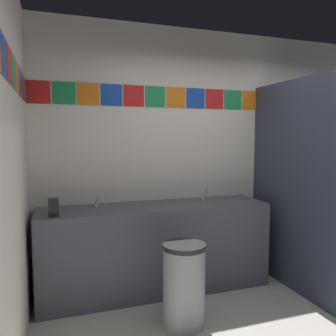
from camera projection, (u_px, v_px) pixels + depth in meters
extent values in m
cube|color=silver|center=(212.00, 154.00, 3.96)|extent=(4.00, 0.08, 2.77)
cube|color=red|center=(38.00, 92.00, 3.26)|extent=(0.22, 0.01, 0.22)
cube|color=#1E8C4C|center=(64.00, 93.00, 3.33)|extent=(0.22, 0.01, 0.22)
cube|color=orange|center=(88.00, 94.00, 3.41)|extent=(0.22, 0.01, 0.22)
cube|color=#1947B7|center=(111.00, 95.00, 3.48)|extent=(0.22, 0.01, 0.22)
cube|color=red|center=(134.00, 96.00, 3.56)|extent=(0.22, 0.01, 0.22)
cube|color=#1E8C4C|center=(155.00, 97.00, 3.63)|extent=(0.22, 0.01, 0.22)
cube|color=orange|center=(176.00, 98.00, 3.71)|extent=(0.22, 0.01, 0.22)
cube|color=#1947B7|center=(196.00, 98.00, 3.78)|extent=(0.22, 0.01, 0.22)
cube|color=red|center=(215.00, 99.00, 3.86)|extent=(0.22, 0.01, 0.22)
cube|color=#1E8C4C|center=(233.00, 100.00, 3.93)|extent=(0.22, 0.01, 0.22)
cube|color=orange|center=(250.00, 100.00, 4.01)|extent=(0.22, 0.01, 0.22)
cube|color=#1947B7|center=(267.00, 101.00, 4.08)|extent=(0.22, 0.01, 0.22)
cube|color=red|center=(284.00, 102.00, 4.15)|extent=(0.22, 0.01, 0.22)
cube|color=#1E8C4C|center=(300.00, 102.00, 4.23)|extent=(0.22, 0.01, 0.22)
cube|color=orange|center=(315.00, 103.00, 4.30)|extent=(0.22, 0.01, 0.22)
cube|color=#1947B7|center=(329.00, 104.00, 4.38)|extent=(0.22, 0.01, 0.22)
cube|color=#1947B7|center=(3.00, 55.00, 1.80)|extent=(0.01, 0.22, 0.22)
cube|color=red|center=(9.00, 64.00, 2.02)|extent=(0.01, 0.22, 0.22)
cube|color=#1E8C4C|center=(13.00, 71.00, 2.24)|extent=(0.01, 0.22, 0.22)
cube|color=orange|center=(17.00, 77.00, 2.46)|extent=(0.01, 0.22, 0.22)
cube|color=#1947B7|center=(20.00, 82.00, 2.68)|extent=(0.01, 0.22, 0.22)
cube|color=red|center=(23.00, 86.00, 2.90)|extent=(0.01, 0.22, 0.22)
cube|color=#1E8C4C|center=(25.00, 90.00, 3.12)|extent=(0.01, 0.22, 0.22)
cube|color=#4C515B|center=(156.00, 248.00, 3.48)|extent=(2.33, 0.58, 0.89)
cube|color=#4C515B|center=(149.00, 204.00, 3.70)|extent=(2.33, 0.03, 0.08)
cylinder|color=silver|center=(99.00, 215.00, 3.23)|extent=(0.34, 0.34, 0.10)
cylinder|color=silver|center=(209.00, 207.00, 3.60)|extent=(0.34, 0.34, 0.10)
cylinder|color=silver|center=(97.00, 205.00, 3.36)|extent=(0.04, 0.04, 0.05)
cylinder|color=silver|center=(97.00, 198.00, 3.31)|extent=(0.02, 0.06, 0.09)
cylinder|color=silver|center=(204.00, 198.00, 3.73)|extent=(0.04, 0.04, 0.05)
cylinder|color=silver|center=(206.00, 192.00, 3.67)|extent=(0.02, 0.06, 0.09)
cube|color=black|center=(54.00, 207.00, 2.96)|extent=(0.09, 0.07, 0.16)
cylinder|color=black|center=(54.00, 215.00, 2.93)|extent=(0.02, 0.02, 0.03)
cube|color=#33384C|center=(298.00, 187.00, 3.40)|extent=(0.04, 1.54, 2.16)
cylinder|color=white|center=(312.00, 256.00, 3.94)|extent=(0.38, 0.38, 0.40)
torus|color=white|center=(313.00, 238.00, 3.92)|extent=(0.39, 0.39, 0.05)
cube|color=white|center=(301.00, 220.00, 4.11)|extent=(0.34, 0.17, 0.34)
cylinder|color=#999EA3|center=(184.00, 287.00, 2.83)|extent=(0.35, 0.35, 0.66)
cylinder|color=#262628|center=(184.00, 246.00, 2.80)|extent=(0.36, 0.36, 0.04)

